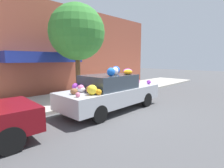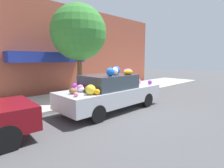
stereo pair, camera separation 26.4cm
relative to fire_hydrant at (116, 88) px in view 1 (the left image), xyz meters
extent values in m
plane|color=#4C4C4F|center=(-1.96, -1.50, -0.48)|extent=(60.00, 60.00, 0.00)
cube|color=#B2ADA3|center=(-1.96, 1.20, -0.41)|extent=(24.00, 3.20, 0.13)
cube|color=#9E4C38|center=(-1.96, 3.45, 2.21)|extent=(18.00, 0.30, 5.37)
cube|color=navy|center=(-2.59, 2.85, 1.70)|extent=(4.19, 0.90, 0.55)
cylinder|color=brown|center=(-1.81, 0.99, 0.80)|extent=(0.24, 0.24, 2.29)
sphere|color=#388433|center=(-1.81, 0.99, 2.91)|extent=(2.76, 2.76, 2.76)
cylinder|color=red|center=(0.00, 0.00, -0.07)|extent=(0.20, 0.20, 0.55)
sphere|color=red|center=(0.00, 0.00, 0.26)|extent=(0.18, 0.18, 0.18)
cube|color=#B7BABF|center=(-1.96, -1.57, 0.12)|extent=(4.53, 1.71, 0.60)
cube|color=#333D47|center=(-2.14, -1.57, 0.70)|extent=(2.04, 1.49, 0.55)
cylinder|color=black|center=(-0.56, -0.79, -0.18)|extent=(0.60, 0.18, 0.60)
cylinder|color=black|center=(-0.55, -2.33, -0.18)|extent=(0.60, 0.18, 0.60)
cylinder|color=black|center=(-3.37, -0.81, -0.18)|extent=(0.60, 0.18, 0.60)
cylinder|color=black|center=(-3.35, -2.35, -0.18)|extent=(0.60, 0.18, 0.60)
sphere|color=pink|center=(-1.29, -1.09, 1.04)|extent=(0.20, 0.20, 0.14)
sphere|color=purple|center=(-3.28, -0.93, 0.56)|extent=(0.31, 0.31, 0.27)
sphere|color=brown|center=(-3.28, -1.75, 0.55)|extent=(0.36, 0.36, 0.26)
ellipsoid|color=blue|center=(-0.05, -1.23, 0.54)|extent=(0.40, 0.36, 0.23)
ellipsoid|color=brown|center=(-3.76, -1.53, 0.52)|extent=(0.35, 0.34, 0.20)
sphere|color=pink|center=(-3.37, -1.39, 0.55)|extent=(0.37, 0.37, 0.26)
sphere|color=pink|center=(-0.43, -1.68, 0.57)|extent=(0.40, 0.40, 0.29)
ellipsoid|color=white|center=(-3.38, -1.38, 0.52)|extent=(0.36, 0.45, 0.20)
sphere|color=black|center=(-1.02, -1.36, 0.55)|extent=(0.33, 0.33, 0.25)
sphere|color=purple|center=(0.07, -2.02, 0.52)|extent=(0.26, 0.26, 0.20)
sphere|color=orange|center=(-0.93, -1.08, 0.57)|extent=(0.41, 0.41, 0.30)
sphere|color=blue|center=(-1.71, -1.56, 1.14)|extent=(0.39, 0.39, 0.33)
ellipsoid|color=orange|center=(-1.47, -1.99, 1.08)|extent=(0.45, 0.44, 0.20)
ellipsoid|color=purple|center=(-0.58, -1.07, 0.55)|extent=(0.38, 0.34, 0.26)
sphere|color=#F4A114|center=(-1.67, -1.53, 1.13)|extent=(0.44, 0.44, 0.32)
ellipsoid|color=blue|center=(-1.05, -2.01, 0.52)|extent=(0.35, 0.35, 0.19)
ellipsoid|color=white|center=(-2.01, -1.79, 1.12)|extent=(0.38, 0.39, 0.30)
ellipsoid|color=red|center=(-0.77, -1.13, 0.51)|extent=(0.18, 0.20, 0.17)
ellipsoid|color=purple|center=(-1.34, -1.88, 1.09)|extent=(0.45, 0.41, 0.23)
ellipsoid|color=brown|center=(-0.15, -1.36, 0.51)|extent=(0.38, 0.38, 0.18)
sphere|color=pink|center=(-3.94, -2.01, 0.50)|extent=(0.16, 0.16, 0.15)
sphere|color=orange|center=(-3.27, -2.22, 0.52)|extent=(0.21, 0.21, 0.20)
sphere|color=yellow|center=(-3.41, -2.06, 0.59)|extent=(0.36, 0.36, 0.33)
sphere|color=#965135|center=(-3.20, -1.94, 0.50)|extent=(0.19, 0.19, 0.15)
ellipsoid|color=blue|center=(-2.43, -1.98, 1.13)|extent=(0.35, 0.27, 0.31)
cylinder|color=black|center=(-5.97, -2.35, -0.16)|extent=(0.64, 0.21, 0.63)
camera|label=1|loc=(-7.01, -6.44, 1.58)|focal=28.00mm
camera|label=2|loc=(-6.82, -6.63, 1.58)|focal=28.00mm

